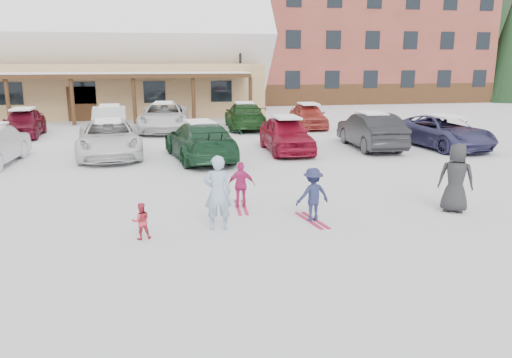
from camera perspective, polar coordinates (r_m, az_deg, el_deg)
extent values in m
plane|color=white|center=(11.54, -0.57, -6.04)|extent=(160.00, 160.00, 0.00)
cube|color=tan|center=(39.43, -21.19, 9.59)|extent=(28.00, 10.00, 3.60)
cube|color=#422814|center=(33.31, -23.26, 10.76)|extent=(25.20, 2.60, 0.25)
cube|color=white|center=(39.41, -21.66, 15.01)|extent=(29.12, 9.69, 9.69)
cube|color=brown|center=(51.94, 10.04, 15.64)|extent=(24.00, 14.00, 12.00)
cube|color=brown|center=(48.78, -7.93, 14.11)|extent=(7.00, 12.60, 9.00)
cube|color=#422814|center=(45.52, 12.85, 9.42)|extent=(24.00, 0.10, 1.80)
cylinder|color=black|center=(35.59, -1.79, 12.18)|extent=(0.16, 0.16, 6.11)
cube|color=black|center=(35.67, -1.83, 17.29)|extent=(0.50, 0.25, 0.25)
cylinder|color=black|center=(53.39, 26.53, 8.65)|extent=(0.60, 0.60, 1.32)
cone|color=black|center=(53.35, 27.18, 14.64)|extent=(4.84, 4.84, 9.90)
cylinder|color=black|center=(55.38, -2.32, 10.03)|extent=(0.60, 0.60, 1.08)
cone|color=black|center=(55.30, -2.36, 14.78)|extent=(3.96, 3.96, 8.10)
cylinder|color=black|center=(67.18, 22.16, 9.80)|extent=(0.60, 0.60, 1.38)
cone|color=black|center=(67.16, 22.61, 14.78)|extent=(5.06, 5.06, 10.35)
imported|color=#8FA7C5|center=(11.49, -4.40, -1.59)|extent=(0.67, 0.46, 1.76)
imported|color=#BC2D3E|center=(11.25, -12.99, -4.70)|extent=(0.45, 0.38, 0.83)
imported|color=#1E2246|center=(12.17, 6.50, -1.80)|extent=(0.94, 0.65, 1.33)
cube|color=#AF1942|center=(12.36, 6.42, -4.71)|extent=(0.46, 1.41, 0.03)
imported|color=#B92264|center=(13.19, -1.71, -0.70)|extent=(0.75, 0.35, 1.25)
cube|color=#AF1942|center=(13.36, -1.69, -3.24)|extent=(0.29, 1.41, 0.03)
imported|color=#252528|center=(13.80, 21.89, 0.11)|extent=(1.05, 0.95, 1.80)
imported|color=silver|center=(21.22, -16.43, 4.48)|extent=(2.97, 5.54, 1.48)
imported|color=#163922|center=(19.80, -6.42, 4.37)|extent=(2.92, 5.46, 1.51)
imported|color=maroon|center=(21.39, 3.46, 5.11)|extent=(1.79, 4.42, 1.50)
imported|color=black|center=(22.83, 12.95, 5.40)|extent=(1.84, 4.83, 1.57)
imported|color=navy|center=(23.94, 20.60, 5.07)|extent=(3.03, 5.39, 1.42)
imported|color=maroon|center=(28.19, -25.00, 5.84)|extent=(1.93, 4.32, 1.44)
imported|color=silver|center=(27.49, -16.30, 6.48)|extent=(1.93, 4.75, 1.53)
imported|color=silver|center=(28.16, -10.45, 7.00)|extent=(2.96, 5.81, 1.57)
imported|color=#163815|center=(28.69, -1.31, 7.24)|extent=(2.40, 5.23, 1.48)
imported|color=#AD382F|center=(29.18, 6.00, 7.20)|extent=(1.85, 4.20, 1.41)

